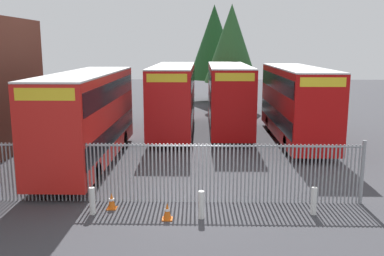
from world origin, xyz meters
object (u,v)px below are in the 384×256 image
double_decker_bus_near_gate (88,115)px  traffic_cone_mid_forecourt (112,201)px  double_decker_bus_far_back (296,101)px  bollard_near_left (92,201)px  double_decker_bus_behind_fence_right (228,95)px  bollard_near_right (314,201)px  traffic_cone_by_gate (167,211)px  double_decker_bus_behind_fence_left (174,96)px  bollard_center_front (201,205)px

double_decker_bus_near_gate → traffic_cone_mid_forecourt: (2.30, -5.83, -2.13)m
double_decker_bus_far_back → bollard_near_left: size_ratio=11.38×
double_decker_bus_behind_fence_right → bollard_near_right: size_ratio=11.38×
double_decker_bus_behind_fence_right → bollard_near_right: 14.87m
bollard_near_right → traffic_cone_by_gate: (-4.94, -0.57, -0.19)m
bollard_near_left → traffic_cone_by_gate: bollard_near_left is taller
double_decker_bus_behind_fence_left → bollard_near_right: (5.65, -13.84, -1.95)m
traffic_cone_by_gate → double_decker_bus_near_gate: bearing=122.7°
double_decker_bus_far_back → bollard_near_right: double_decker_bus_far_back is taller
double_decker_bus_near_gate → double_decker_bus_far_back: (11.05, 5.27, 0.00)m
double_decker_bus_behind_fence_right → bollard_near_left: bearing=-110.3°
double_decker_bus_behind_fence_right → double_decker_bus_far_back: same height
double_decker_bus_near_gate → double_decker_bus_behind_fence_left: same height
double_decker_bus_behind_fence_right → traffic_cone_by_gate: (-2.90, -15.17, -2.13)m
double_decker_bus_near_gate → double_decker_bus_far_back: size_ratio=1.00×
bollard_center_front → bollard_near_right: 3.84m
traffic_cone_by_gate → double_decker_bus_behind_fence_right: bearing=79.2°
traffic_cone_mid_forecourt → bollard_near_right: bearing=-2.8°
double_decker_bus_behind_fence_right → traffic_cone_by_gate: bearing=-100.8°
double_decker_bus_behind_fence_right → traffic_cone_mid_forecourt: size_ratio=18.32×
double_decker_bus_behind_fence_left → traffic_cone_mid_forecourt: size_ratio=18.32×
bollard_center_front → traffic_cone_by_gate: size_ratio=1.61×
double_decker_bus_behind_fence_right → bollard_near_left: size_ratio=11.38×
double_decker_bus_near_gate → bollard_center_front: (5.45, -6.61, -1.95)m
bollard_near_left → double_decker_bus_behind_fence_right: bearing=69.7°
double_decker_bus_near_gate → double_decker_bus_behind_fence_right: (7.22, 8.44, 0.00)m
bollard_center_front → traffic_cone_mid_forecourt: size_ratio=1.61×
bollard_near_right → traffic_cone_mid_forecourt: (-6.97, 0.34, -0.19)m
traffic_cone_mid_forecourt → bollard_near_left: bearing=-137.5°
double_decker_bus_behind_fence_left → double_decker_bus_behind_fence_right: bearing=12.0°
bollard_center_front → traffic_cone_by_gate: bollard_center_front is taller
bollard_near_right → double_decker_bus_near_gate: bearing=146.4°
traffic_cone_by_gate → traffic_cone_mid_forecourt: same height
traffic_cone_by_gate → bollard_near_right: bearing=6.5°
bollard_center_front → traffic_cone_mid_forecourt: bollard_center_front is taller
double_decker_bus_far_back → bollard_near_right: (-1.79, -11.43, -1.95)m
double_decker_bus_behind_fence_left → double_decker_bus_far_back: size_ratio=1.00×
bollard_near_left → bollard_center_front: (3.70, -0.28, 0.00)m
double_decker_bus_near_gate → traffic_cone_mid_forecourt: size_ratio=18.32×
traffic_cone_by_gate → traffic_cone_mid_forecourt: (-2.03, 0.90, 0.00)m
double_decker_bus_behind_fence_right → bollard_center_front: bearing=-96.7°
double_decker_bus_near_gate → double_decker_bus_behind_fence_left: (3.62, 7.68, 0.00)m
bollard_near_left → bollard_near_right: same height
bollard_near_right → traffic_cone_mid_forecourt: bearing=177.2°
double_decker_bus_behind_fence_right → double_decker_bus_far_back: size_ratio=1.00×
bollard_near_right → double_decker_bus_far_back: bearing=81.1°
double_decker_bus_near_gate → traffic_cone_by_gate: size_ratio=18.32×
double_decker_bus_behind_fence_right → bollard_near_left: (-5.48, -14.77, -1.95)m
bollard_center_front → double_decker_bus_behind_fence_left: bearing=97.3°
double_decker_bus_near_gate → bollard_near_left: 6.85m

